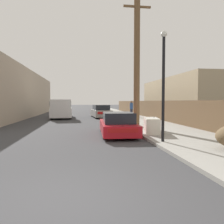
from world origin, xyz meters
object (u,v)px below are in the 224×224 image
object	(u,v)px
car_parked_mid	(101,112)
utility_pole	(137,60)
discarded_fridge	(151,125)
pedestrian	(131,108)
street_lamp	(163,77)
pickup_truck	(61,109)
parked_sports_car_red	(118,125)

from	to	relation	value
car_parked_mid	utility_pole	size ratio (longest dim) A/B	0.54
discarded_fridge	pedestrian	world-z (taller)	pedestrian
street_lamp	pedestrian	size ratio (longest dim) A/B	2.59
pickup_truck	utility_pole	xyz separation A→B (m)	(5.67, -9.09, 3.53)
discarded_fridge	utility_pole	distance (m)	5.01
parked_sports_car_red	pickup_truck	distance (m)	12.46
pickup_truck	car_parked_mid	bearing A→B (deg)	-172.33
discarded_fridge	car_parked_mid	xyz separation A→B (m)	(-1.53, 12.92, 0.14)
parked_sports_car_red	pedestrian	size ratio (longest dim) A/B	2.54
car_parked_mid	pedestrian	bearing A→B (deg)	-22.26
utility_pole	discarded_fridge	bearing A→B (deg)	-89.51
car_parked_mid	street_lamp	distance (m)	15.52
discarded_fridge	parked_sports_car_red	size ratio (longest dim) A/B	0.39
parked_sports_car_red	street_lamp	size ratio (longest dim) A/B	0.98
pickup_truck	street_lamp	size ratio (longest dim) A/B	1.31
parked_sports_car_red	utility_pole	bearing A→B (deg)	60.47
car_parked_mid	pedestrian	size ratio (longest dim) A/B	2.70
discarded_fridge	pedestrian	size ratio (longest dim) A/B	1.00
pickup_truck	utility_pole	bearing A→B (deg)	118.94
pickup_truck	pedestrian	distance (m)	7.37
parked_sports_car_red	pickup_truck	xyz separation A→B (m)	(-3.95, 11.81, 0.41)
discarded_fridge	street_lamp	bearing A→B (deg)	-86.06
car_parked_mid	pickup_truck	xyz separation A→B (m)	(-4.17, -0.78, 0.32)
discarded_fridge	pedestrian	xyz separation A→B (m)	(1.68, 11.89, 0.50)
street_lamp	pedestrian	xyz separation A→B (m)	(1.99, 14.30, -1.73)
pickup_truck	pedestrian	size ratio (longest dim) A/B	3.39
discarded_fridge	utility_pole	size ratio (longest dim) A/B	0.20
utility_pole	street_lamp	distance (m)	5.74
utility_pole	street_lamp	bearing A→B (deg)	-92.99
car_parked_mid	utility_pole	world-z (taller)	utility_pole
car_parked_mid	pickup_truck	bearing A→B (deg)	-173.81
discarded_fridge	parked_sports_car_red	xyz separation A→B (m)	(-1.74, 0.33, 0.04)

